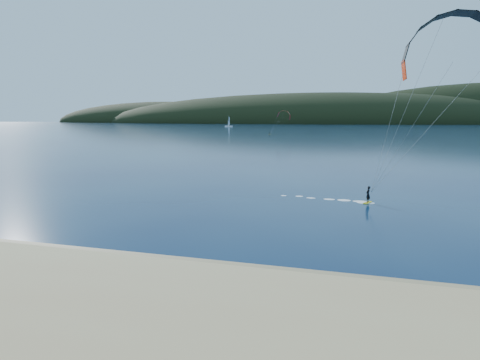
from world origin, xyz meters
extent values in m
plane|color=#071333|center=(0.00, 0.00, 0.00)|extent=(1800.00, 1800.00, 0.00)
cube|color=#88744F|center=(0.00, 4.50, 0.05)|extent=(220.00, 2.50, 0.10)
ellipsoid|color=black|center=(-50.00, 720.00, 0.00)|extent=(840.00, 280.00, 110.00)
ellipsoid|color=black|center=(-380.00, 780.00, 0.00)|extent=(520.00, 220.00, 90.00)
cube|color=yellow|center=(13.66, 27.90, 0.05)|extent=(1.09, 1.59, 0.09)
imported|color=black|center=(13.66, 27.90, 1.03)|extent=(0.70, 0.82, 1.88)
cylinder|color=gray|center=(16.97, 24.57, 8.01)|extent=(0.02, 0.02, 15.75)
cube|color=yellow|center=(-32.54, 208.71, 0.05)|extent=(1.26, 1.19, 0.08)
imported|color=black|center=(-32.54, 208.71, 0.88)|extent=(1.00, 0.98, 1.62)
cylinder|color=gray|center=(-28.02, 206.73, 5.67)|extent=(0.02, 0.02, 12.82)
cube|color=white|center=(-115.33, 399.79, 0.53)|extent=(8.64, 3.60, 1.47)
cylinder|color=white|center=(-115.33, 399.79, 6.30)|extent=(0.21, 0.21, 11.55)
cube|color=white|center=(-115.28, 401.26, 6.30)|extent=(0.35, 2.72, 8.40)
cube|color=white|center=(-115.28, 398.11, 4.20)|extent=(0.28, 2.10, 5.25)
camera|label=1|loc=(10.99, -18.37, 9.68)|focal=29.26mm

